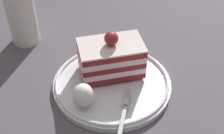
{
  "coord_description": "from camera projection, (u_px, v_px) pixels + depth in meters",
  "views": [
    {
      "loc": [
        0.23,
        -0.31,
        0.4
      ],
      "look_at": [
        0.01,
        0.03,
        0.05
      ],
      "focal_mm": 51.32,
      "sensor_mm": 36.0,
      "label": 1
    }
  ],
  "objects": [
    {
      "name": "ground_plane",
      "position": [
        99.0,
        94.0,
        0.55
      ],
      "size": [
        2.4,
        2.4,
        0.0
      ],
      "primitive_type": "plane",
      "color": "#4F4A53"
    },
    {
      "name": "dessert_plate",
      "position": [
        112.0,
        83.0,
        0.56
      ],
      "size": [
        0.21,
        0.21,
        0.02
      ],
      "color": "white",
      "rests_on": "ground_plane"
    },
    {
      "name": "cake_slice",
      "position": [
        111.0,
        57.0,
        0.56
      ],
      "size": [
        0.12,
        0.13,
        0.08
      ],
      "color": "maroon",
      "rests_on": "dessert_plate"
    },
    {
      "name": "whipped_cream_dollop",
      "position": [
        85.0,
        96.0,
        0.5
      ],
      "size": [
        0.03,
        0.03,
        0.04
      ],
      "primitive_type": "ellipsoid",
      "color": "white",
      "rests_on": "dessert_plate"
    },
    {
      "name": "fork",
      "position": [
        124.0,
        113.0,
        0.5
      ],
      "size": [
        0.06,
        0.12,
        0.0
      ],
      "color": "silver",
      "rests_on": "dessert_plate"
    },
    {
      "name": "drink_glass_far",
      "position": [
        22.0,
        19.0,
        0.64
      ],
      "size": [
        0.06,
        0.06,
        0.11
      ],
      "color": "white",
      "rests_on": "ground_plane"
    }
  ]
}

